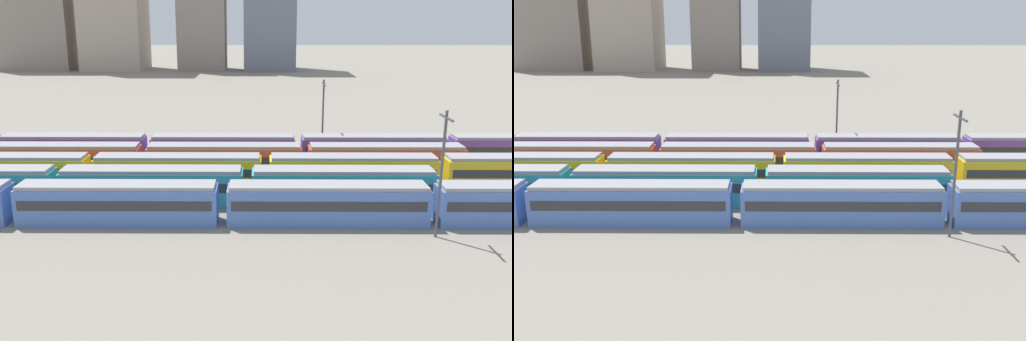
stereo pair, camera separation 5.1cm
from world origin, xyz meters
The scene contains 9 objects.
train_track_0 centered at (36.22, 0.00, 1.90)m, with size 93.60×3.06×3.75m.
train_track_1 centered at (19.44, 5.20, 1.90)m, with size 55.80×3.06×3.75m.
train_track_2 centered at (30.73, 10.40, 1.90)m, with size 74.70×3.06×3.75m.
train_track_3 centered at (16.49, 15.60, 1.90)m, with size 74.70×3.06×3.75m.
train_track_4 centered at (34.92, 20.80, 1.90)m, with size 112.50×3.06×3.75m.
catenary_pole_1 centered at (38.30, 23.89, 5.72)m, with size 0.24×3.20×10.34m.
catenary_pole_2 centered at (45.17, -3.12, 6.02)m, with size 0.24×3.20×10.91m.
distant_building_0 centered at (-47.14, 147.29, 20.27)m, with size 25.72×14.43×40.54m, color gray.
distant_building_2 centered at (10.25, 147.29, 23.27)m, with size 16.09×13.14×46.54m, color gray.
Camera 1 is at (30.18, -47.17, 18.26)m, focal length 38.77 mm.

